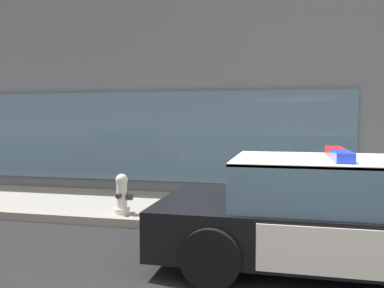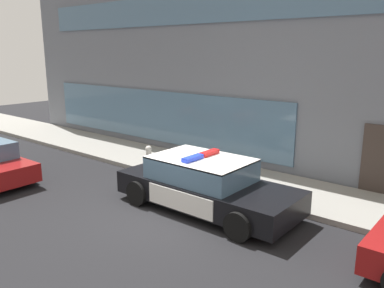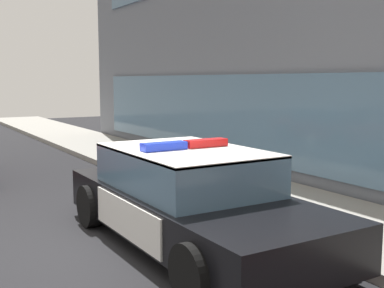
% 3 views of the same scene
% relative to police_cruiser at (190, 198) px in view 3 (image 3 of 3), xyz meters
% --- Properties ---
extents(ground, '(48.00, 48.00, 0.00)m').
position_rel_police_cruiser_xyz_m(ground, '(-0.60, -0.80, -0.68)').
color(ground, black).
extents(sidewalk, '(48.00, 2.67, 0.15)m').
position_rel_police_cruiser_xyz_m(sidewalk, '(-0.60, 2.44, -0.61)').
color(sidewalk, gray).
rests_on(sidewalk, ground).
extents(police_cruiser, '(4.92, 2.17, 1.49)m').
position_rel_police_cruiser_xyz_m(police_cruiser, '(0.00, 0.00, 0.00)').
color(police_cruiser, black).
rests_on(police_cruiser, ground).
extents(fire_hydrant, '(0.34, 0.39, 0.73)m').
position_rel_police_cruiser_xyz_m(fire_hydrant, '(-3.65, 1.51, -0.18)').
color(fire_hydrant, silver).
rests_on(fire_hydrant, sidewalk).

